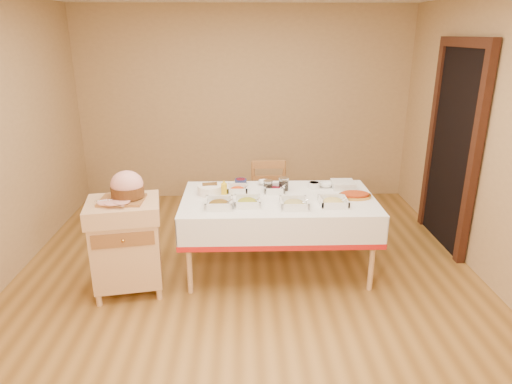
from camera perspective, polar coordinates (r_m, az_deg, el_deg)
The scene contains 23 objects.
room_shell at distance 3.87m, azimuth -1.18°, elevation 5.29°, with size 5.00×5.00×5.00m.
doorway at distance 5.29m, azimuth 23.47°, elevation 5.42°, with size 0.09×1.10×2.20m.
dining_table at distance 4.39m, azimuth 2.77°, elevation -2.65°, with size 1.82×1.02×0.76m.
butcher_cart at distance 4.21m, azimuth -15.92°, elevation -5.92°, with size 0.69×0.61×0.87m.
dining_chair at distance 5.04m, azimuth 1.65°, elevation -1.29°, with size 0.41×0.39×0.90m.
ham_on_board at distance 4.06m, azimuth -15.90°, elevation 0.49°, with size 0.39×0.38×0.26m.
serving_dish_a at distance 4.09m, azimuth -4.63°, elevation -1.44°, with size 0.25×0.24×0.11m.
serving_dish_b at distance 4.13m, azimuth -1.08°, elevation -1.21°, with size 0.23×0.23×0.10m.
serving_dish_c at distance 4.09m, azimuth 4.79°, elevation -1.44°, with size 0.25×0.25×0.10m.
serving_dish_d at distance 4.19m, azimuth 9.65°, elevation -1.20°, with size 0.25×0.25×0.09m.
serving_dish_e at distance 4.46m, azimuth -2.34°, elevation 0.35°, with size 0.20×0.19×0.09m.
serving_dish_f at distance 4.47m, azimuth 2.28°, elevation 0.39°, with size 0.21×0.20×0.10m.
small_bowl_left at distance 4.60m, azimuth -6.02°, elevation 0.83°, with size 0.11×0.11×0.05m.
small_bowl_mid at distance 4.70m, azimuth -1.92°, elevation 1.36°, with size 0.12×0.12×0.05m.
small_bowl_right at distance 4.61m, azimuth 7.26°, elevation 0.90°, with size 0.12×0.12×0.06m.
bowl_white_imported at distance 4.69m, azimuth 1.18°, elevation 1.16°, with size 0.15×0.15×0.04m, color white.
bowl_small_imported at distance 4.67m, azimuth 8.73°, elevation 0.91°, with size 0.14×0.14×0.04m, color white.
preserve_jar_left at distance 4.45m, azimuth 1.50°, elevation 0.65°, with size 0.09×0.09×0.12m.
preserve_jar_right at distance 4.52m, azimuth 3.47°, elevation 0.95°, with size 0.10×0.10×0.13m.
mustard_bottle at distance 4.29m, azimuth -4.01°, elevation 0.25°, with size 0.06×0.06×0.18m.
bread_basket at distance 4.43m, azimuth -5.78°, elevation 0.33°, with size 0.24×0.24×0.11m.
plate_stack at distance 4.67m, azimuth 10.81°, elevation 0.92°, with size 0.22×0.22×0.07m.
brass_platter at distance 4.42m, azimuth 12.26°, elevation -0.41°, with size 0.31×0.22×0.04m.
Camera 1 is at (-0.04, -3.76, 2.23)m, focal length 32.00 mm.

